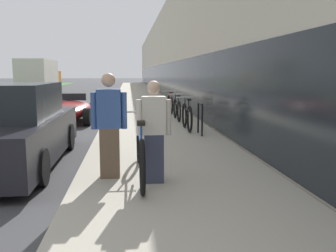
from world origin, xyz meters
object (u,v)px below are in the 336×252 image
person_bystander (109,126)px  cruiser_bike_nearest (187,117)px  bike_rack_hoop (200,115)px  tandem_bicycle (140,151)px  vintage_roadster_curbside (69,110)px  moving_truck (40,77)px  parked_sedan_curbside (13,129)px  person_rider (154,132)px  cruiser_bike_farthest (170,104)px  cruiser_bike_middle (177,109)px

person_bystander → cruiser_bike_nearest: bearing=67.3°
person_bystander → bike_rack_hoop: bearing=60.6°
tandem_bicycle → cruiser_bike_nearest: (1.47, 4.68, -0.02)m
vintage_roadster_curbside → moving_truck: bearing=105.8°
parked_sedan_curbside → moving_truck: size_ratio=0.65×
person_rider → vintage_roadster_curbside: bearing=107.1°
cruiser_bike_farthest → vintage_roadster_curbside: cruiser_bike_farthest is taller
vintage_roadster_curbside → cruiser_bike_middle: bearing=-13.7°
person_bystander → moving_truck: 26.05m
tandem_bicycle → bike_rack_hoop: (1.70, 3.88, 0.11)m
bike_rack_hoop → moving_truck: bearing=112.7°
person_bystander → vintage_roadster_curbside: size_ratio=0.43×
tandem_bicycle → cruiser_bike_middle: bearing=78.0°
cruiser_bike_nearest → cruiser_bike_farthest: size_ratio=0.97×
parked_sedan_curbside → vintage_roadster_curbside: bearing=89.6°
tandem_bicycle → cruiser_bike_farthest: bearing=80.8°
tandem_bicycle → moving_truck: size_ratio=0.36×
person_rider → cruiser_bike_middle: 7.37m
cruiser_bike_middle → person_bystander: bearing=-105.8°
cruiser_bike_middle → moving_truck: 20.24m
person_rider → person_bystander: person_bystander is taller
cruiser_bike_middle → parked_sedan_curbside: parked_sedan_curbside is taller
cruiser_bike_nearest → moving_truck: moving_truck is taller
cruiser_bike_middle → parked_sedan_curbside: 6.67m
vintage_roadster_curbside → moving_truck: 18.03m
tandem_bicycle → parked_sedan_curbside: 2.79m
vintage_roadster_curbside → parked_sedan_curbside: bearing=-90.4°
person_bystander → vintage_roadster_curbside: (-1.84, 7.84, -0.52)m
person_bystander → cruiser_bike_middle: bearing=74.2°
cruiser_bike_middle → vintage_roadster_curbside: cruiser_bike_middle is taller
tandem_bicycle → bike_rack_hoop: size_ratio=3.07×
bike_rack_hoop → cruiser_bike_farthest: (-0.20, 5.38, -0.14)m
person_bystander → moving_truck: bearing=105.0°
bike_rack_hoop → cruiser_bike_nearest: cruiser_bike_nearest is taller
bike_rack_hoop → vintage_roadster_curbside: (-4.02, 3.97, -0.21)m
bike_rack_hoop → parked_sedan_curbside: 4.72m
cruiser_bike_nearest → cruiser_bike_farthest: bearing=89.7°
moving_truck → tandem_bicycle: bearing=-74.0°
person_bystander → cruiser_bike_farthest: person_bystander is taller
moving_truck → bike_rack_hoop: bearing=-67.3°
tandem_bicycle → moving_truck: moving_truck is taller
person_bystander → tandem_bicycle: bearing=-2.5°
moving_truck → cruiser_bike_farthest: bearing=-61.3°
person_bystander → bike_rack_hoop: person_bystander is taller
parked_sedan_curbside → vintage_roadster_curbside: size_ratio=1.22×
tandem_bicycle → cruiser_bike_farthest: tandem_bicycle is taller
vintage_roadster_curbside → person_rider: bearing=-72.9°
bike_rack_hoop → parked_sedan_curbside: bearing=-149.3°
cruiser_bike_nearest → cruiser_bike_farthest: cruiser_bike_nearest is taller
bike_rack_hoop → cruiser_bike_middle: 3.06m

